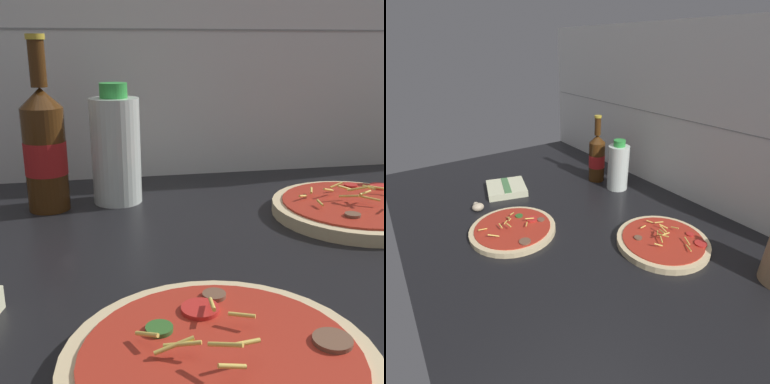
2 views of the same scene
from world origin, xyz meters
TOP-DOWN VIEW (x-y plane):
  - counter_slab at (0.00, 0.00)cm, footprint 160.00×90.00cm
  - tile_backsplash at (0.00, 45.50)cm, footprint 160.00×1.13cm
  - pizza_near at (-8.46, -15.42)cm, footprint 25.27×25.27cm
  - pizza_far at (21.08, 16.39)cm, footprint 25.39×25.39cm
  - beer_bottle at (-24.86, 28.48)cm, footprint 6.45×6.45cm
  - oil_bottle at (-14.09, 30.30)cm, footprint 7.88×7.88cm

SIDE VIEW (x-z plane):
  - counter_slab at x=0.00cm, z-range 0.00..2.50cm
  - pizza_near at x=-8.46cm, z-range 1.18..5.70cm
  - pizza_far at x=21.08cm, z-range 1.10..5.98cm
  - oil_bottle at x=-14.09cm, z-range 1.73..20.93cm
  - beer_bottle at x=-24.86cm, z-range -0.89..25.45cm
  - tile_backsplash at x=0.00cm, z-range 0.00..60.00cm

